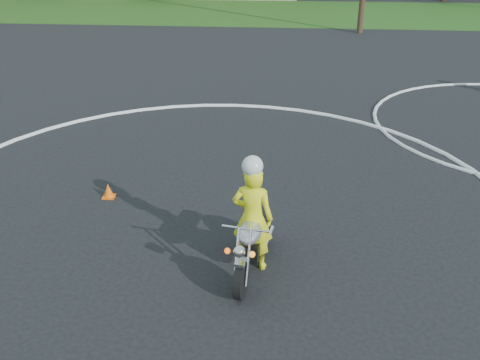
{
  "coord_description": "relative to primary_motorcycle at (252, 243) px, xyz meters",
  "views": [
    {
      "loc": [
        1.45,
        -6.37,
        5.08
      ],
      "look_at": [
        0.75,
        1.72,
        1.1
      ],
      "focal_mm": 40.0,
      "sensor_mm": 36.0,
      "label": 1
    }
  ],
  "objects": [
    {
      "name": "course_markings",
      "position": [
        1.15,
        3.67,
        -0.51
      ],
      "size": [
        19.05,
        19.05,
        0.12
      ],
      "color": "silver",
      "rests_on": "ground"
    },
    {
      "name": "grass_strip",
      "position": [
        -1.02,
        26.32,
        -0.5
      ],
      "size": [
        120.0,
        10.0,
        0.02
      ],
      "primitive_type": "cube",
      "color": "#1E4714",
      "rests_on": "ground"
    },
    {
      "name": "ground",
      "position": [
        -1.02,
        -0.68,
        -0.51
      ],
      "size": [
        120.0,
        120.0,
        0.0
      ],
      "primitive_type": "plane",
      "color": "black",
      "rests_on": "ground"
    },
    {
      "name": "rider_primary_grp",
      "position": [
        0.0,
        0.14,
        0.43
      ],
      "size": [
        0.71,
        0.52,
        1.96
      ],
      "rotation": [
        0.0,
        0.0,
        -0.16
      ],
      "color": "yellow",
      "rests_on": "ground"
    },
    {
      "name": "primary_motorcycle",
      "position": [
        0.0,
        0.0,
        0.0
      ],
      "size": [
        0.76,
        2.0,
        1.06
      ],
      "rotation": [
        0.0,
        0.0,
        -0.16
      ],
      "color": "black",
      "rests_on": "ground"
    }
  ]
}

